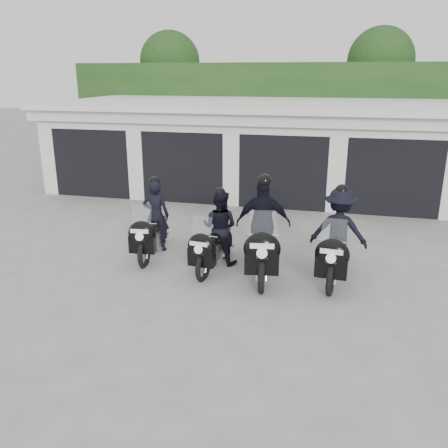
% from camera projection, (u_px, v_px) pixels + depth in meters
% --- Properties ---
extents(ground, '(80.00, 80.00, 0.00)m').
position_uv_depth(ground, '(246.00, 284.00, 9.23)').
color(ground, '#989993').
rests_on(ground, ground).
extents(garage_block, '(16.40, 6.80, 2.96)m').
position_uv_depth(garage_block, '(292.00, 149.00, 16.24)').
color(garage_block, silver).
rests_on(garage_block, ground).
extents(background_vegetation, '(20.00, 3.90, 5.80)m').
position_uv_depth(background_vegetation, '(314.00, 100.00, 20.24)').
color(background_vegetation, '#193B15').
rests_on(background_vegetation, ground).
extents(police_bike_a, '(0.72, 2.05, 1.78)m').
position_uv_depth(police_bike_a, '(153.00, 224.00, 10.52)').
color(police_bike_a, black).
rests_on(police_bike_a, ground).
extents(police_bike_b, '(0.84, 1.97, 1.72)m').
position_uv_depth(police_bike_b, '(217.00, 233.00, 9.90)').
color(police_bike_b, black).
rests_on(police_bike_b, ground).
extents(police_bike_c, '(1.20, 2.36, 2.06)m').
position_uv_depth(police_bike_c, '(263.00, 231.00, 9.58)').
color(police_bike_c, black).
rests_on(police_bike_c, ground).
extents(police_bike_d, '(1.19, 2.19, 1.90)m').
position_uv_depth(police_bike_d, '(338.00, 237.00, 9.39)').
color(police_bike_d, black).
rests_on(police_bike_d, ground).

